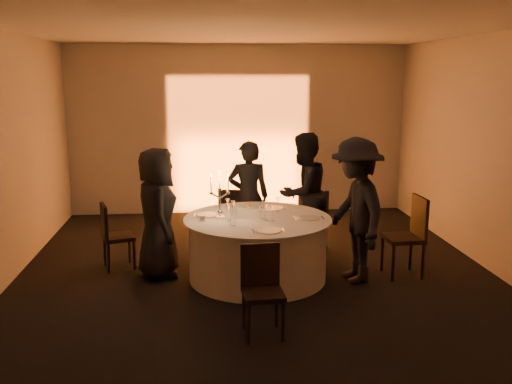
{
  "coord_description": "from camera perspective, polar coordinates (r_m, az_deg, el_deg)",
  "views": [
    {
      "loc": [
        -0.66,
        -6.68,
        2.49
      ],
      "look_at": [
        0.0,
        0.2,
        1.05
      ],
      "focal_mm": 40.0,
      "sensor_mm": 36.0,
      "label": 1
    }
  ],
  "objects": [
    {
      "name": "chair_back_left",
      "position": [
        8.36,
        -2.43,
        -2.17
      ],
      "size": [
        0.43,
        0.43,
        0.85
      ],
      "rotation": [
        0.0,
        0.0,
        2.99
      ],
      "color": "black",
      "rests_on": "floor"
    },
    {
      "name": "candelabra",
      "position": [
        6.9,
        -3.63,
        -0.92
      ],
      "size": [
        0.25,
        0.12,
        0.59
      ],
      "color": "silver",
      "rests_on": "banquet_table"
    },
    {
      "name": "uplighter_fixture",
      "position": [
        10.2,
        -1.61,
        -2.07
      ],
      "size": [
        0.25,
        0.12,
        0.1
      ],
      "primitive_type": "cube",
      "color": "black",
      "rests_on": "floor"
    },
    {
      "name": "wine_glass_e",
      "position": [
        7.21,
        2.22,
        -0.91
      ],
      "size": [
        0.07,
        0.07,
        0.19
      ],
      "color": "white",
      "rests_on": "banquet_table"
    },
    {
      "name": "plate_back_right",
      "position": [
        7.41,
        1.68,
        -1.61
      ],
      "size": [
        0.35,
        0.29,
        0.01
      ],
      "color": "white",
      "rests_on": "banquet_table"
    },
    {
      "name": "guest_right",
      "position": [
        6.95,
        9.94,
        -1.83
      ],
      "size": [
        0.81,
        1.22,
        1.76
      ],
      "primitive_type": "imported",
      "rotation": [
        0.0,
        0.0,
        -1.42
      ],
      "color": "black",
      "rests_on": "floor"
    },
    {
      "name": "plate_left",
      "position": [
        7.08,
        -4.78,
        -2.27
      ],
      "size": [
        0.36,
        0.29,
        0.01
      ],
      "color": "white",
      "rests_on": "banquet_table"
    },
    {
      "name": "tumbler_b",
      "position": [
        6.9,
        0.68,
        -2.29
      ],
      "size": [
        0.07,
        0.07,
        0.09
      ],
      "primitive_type": "cylinder",
      "color": "white",
      "rests_on": "banquet_table"
    },
    {
      "name": "coffee_cup",
      "position": [
        6.83,
        -5.31,
        -2.62
      ],
      "size": [
        0.11,
        0.11,
        0.07
      ],
      "color": "white",
      "rests_on": "banquet_table"
    },
    {
      "name": "wine_glass_a",
      "position": [
        6.74,
        1.67,
        -1.82
      ],
      "size": [
        0.07,
        0.07,
        0.19
      ],
      "color": "white",
      "rests_on": "banquet_table"
    },
    {
      "name": "tumbler_d",
      "position": [
        6.91,
        -2.31,
        -2.27
      ],
      "size": [
        0.07,
        0.07,
        0.09
      ],
      "primitive_type": "cylinder",
      "color": "white",
      "rests_on": "banquet_table"
    },
    {
      "name": "wall_back",
      "position": [
        10.25,
        -1.77,
        6.22
      ],
      "size": [
        7.0,
        0.0,
        7.0
      ],
      "primitive_type": "plane",
      "rotation": [
        1.57,
        0.0,
        0.0
      ],
      "color": "#BCB5AE",
      "rests_on": "floor"
    },
    {
      "name": "guest_back_left",
      "position": [
        8.02,
        -0.76,
        -0.46
      ],
      "size": [
        0.58,
        0.39,
        1.58
      ],
      "primitive_type": "imported",
      "rotation": [
        0.0,
        0.0,
        3.13
      ],
      "color": "black",
      "rests_on": "floor"
    },
    {
      "name": "guest_left",
      "position": [
        7.13,
        -9.84,
        -2.06
      ],
      "size": [
        0.65,
        0.87,
        1.61
      ],
      "primitive_type": "imported",
      "rotation": [
        0.0,
        0.0,
        1.75
      ],
      "color": "black",
      "rests_on": "floor"
    },
    {
      "name": "chair_left",
      "position": [
        7.58,
        -14.13,
        -3.97
      ],
      "size": [
        0.47,
        0.47,
        0.86
      ],
      "rotation": [
        0.0,
        0.0,
        1.88
      ],
      "color": "black",
      "rests_on": "floor"
    },
    {
      "name": "ceiling",
      "position": [
        6.73,
        0.17,
        16.11
      ],
      "size": [
        7.0,
        7.0,
        0.0
      ],
      "primitive_type": "plane",
      "rotation": [
        3.14,
        0.0,
        0.0
      ],
      "color": "white",
      "rests_on": "wall_back"
    },
    {
      "name": "chair_right",
      "position": [
        7.35,
        15.14,
        -3.81
      ],
      "size": [
        0.46,
        0.46,
        1.01
      ],
      "rotation": [
        0.0,
        0.0,
        -1.53
      ],
      "color": "black",
      "rests_on": "floor"
    },
    {
      "name": "wall_front",
      "position": [
        3.4,
        5.98,
        -5.27
      ],
      "size": [
        7.0,
        0.0,
        7.0
      ],
      "primitive_type": "plane",
      "rotation": [
        -1.57,
        0.0,
        0.0
      ],
      "color": "#BCB5AE",
      "rests_on": "floor"
    },
    {
      "name": "plate_back_left",
      "position": [
        7.47,
        -0.76,
        -1.41
      ],
      "size": [
        0.36,
        0.25,
        0.08
      ],
      "color": "white",
      "rests_on": "banquet_table"
    },
    {
      "name": "floor",
      "position": [
        7.16,
        0.15,
        -8.58
      ],
      "size": [
        7.0,
        7.0,
        0.0
      ],
      "primitive_type": "plane",
      "color": "black",
      "rests_on": "ground"
    },
    {
      "name": "tumbler_c",
      "position": [
        7.15,
        -2.18,
        -1.79
      ],
      "size": [
        0.07,
        0.07,
        0.09
      ],
      "primitive_type": "cylinder",
      "color": "white",
      "rests_on": "banquet_table"
    },
    {
      "name": "wine_glass_f",
      "position": [
        7.14,
        -2.87,
        -1.06
      ],
      "size": [
        0.07,
        0.07,
        0.19
      ],
      "color": "white",
      "rests_on": "banquet_table"
    },
    {
      "name": "chair_back_right",
      "position": [
        8.12,
        5.75,
        -2.6
      ],
      "size": [
        0.53,
        0.53,
        0.87
      ],
      "rotation": [
        0.0,
        0.0,
        -2.48
      ],
      "color": "black",
      "rests_on": "floor"
    },
    {
      "name": "plate_right",
      "position": [
        6.93,
        5.31,
        -2.6
      ],
      "size": [
        0.36,
        0.27,
        0.01
      ],
      "color": "white",
      "rests_on": "banquet_table"
    },
    {
      "name": "banquet_table",
      "position": [
        7.04,
        0.16,
        -5.64
      ],
      "size": [
        1.8,
        1.8,
        0.77
      ],
      "color": "black",
      "rests_on": "floor"
    },
    {
      "name": "wine_glass_d",
      "position": [
        7.01,
        -2.31,
        -1.29
      ],
      "size": [
        0.07,
        0.07,
        0.19
      ],
      "color": "white",
      "rests_on": "banquet_table"
    },
    {
      "name": "wine_glass_b",
      "position": [
        6.78,
        1.07,
        -1.73
      ],
      "size": [
        0.07,
        0.07,
        0.19
      ],
      "color": "white",
      "rests_on": "banquet_table"
    },
    {
      "name": "guest_back_right",
      "position": [
        7.98,
        4.74,
        -0.13
      ],
      "size": [
        1.05,
        1.01,
        1.7
      ],
      "primitive_type": "imported",
      "rotation": [
        0.0,
        0.0,
        -2.51
      ],
      "color": "black",
      "rests_on": "floor"
    },
    {
      "name": "wine_glass_c",
      "position": [
        6.78,
        -2.78,
        -1.75
      ],
      "size": [
        0.07,
        0.07,
        0.19
      ],
      "color": "white",
      "rests_on": "banquet_table"
    },
    {
      "name": "tumbler_a",
      "position": [
        6.57,
        -2.35,
        -3.01
      ],
      "size": [
        0.07,
        0.07,
        0.09
      ],
      "primitive_type": "cylinder",
      "color": "white",
      "rests_on": "banquet_table"
    },
    {
      "name": "plate_front",
      "position": [
        6.35,
        1.25,
        -3.88
      ],
      "size": [
        0.36,
        0.29,
        0.01
      ],
      "color": "white",
      "rests_on": "banquet_table"
    },
    {
      "name": "chair_front",
      "position": [
        5.58,
        0.59,
        -9.24
      ],
      "size": [
        0.41,
        0.41,
        0.88
      ],
      "rotation": [
        0.0,
        0.0,
        0.06
      ],
      "color": "black",
      "rests_on": "floor"
    },
    {
      "name": "wall_right",
      "position": [
        7.68,
        23.07,
        3.42
      ],
      "size": [
        0.0,
        7.0,
        7.0
      ],
      "primitive_type": "plane",
      "rotation": [
        1.57,
        0.0,
        -1.57
      ],
      "color": "#BCB5AE",
      "rests_on": "floor"
    }
  ]
}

